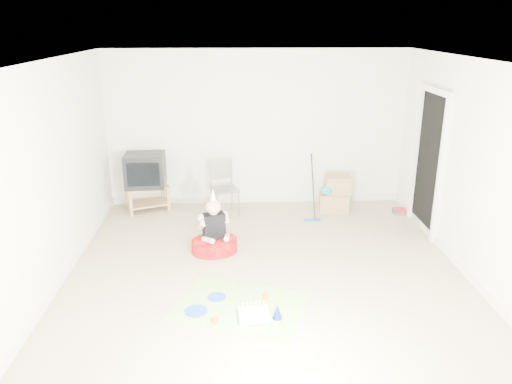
{
  "coord_description": "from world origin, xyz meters",
  "views": [
    {
      "loc": [
        -0.36,
        -5.73,
        3.01
      ],
      "look_at": [
        -0.1,
        0.4,
        0.9
      ],
      "focal_mm": 35.0,
      "sensor_mm": 36.0,
      "label": 1
    }
  ],
  "objects_px": {
    "folding_chair": "(225,189)",
    "birthday_cake": "(254,315)",
    "cardboard_boxes": "(335,194)",
    "tv_stand": "(147,195)",
    "crt_tv": "(145,170)",
    "seated_woman": "(214,238)"
  },
  "relations": [
    {
      "from": "tv_stand",
      "to": "birthday_cake",
      "type": "relative_size",
      "value": 2.31
    },
    {
      "from": "birthday_cake",
      "to": "tv_stand",
      "type": "bearing_deg",
      "value": 116.4
    },
    {
      "from": "tv_stand",
      "to": "folding_chair",
      "type": "xyz_separation_m",
      "value": [
        1.3,
        -0.26,
        0.18
      ]
    },
    {
      "from": "tv_stand",
      "to": "folding_chair",
      "type": "height_order",
      "value": "folding_chair"
    },
    {
      "from": "crt_tv",
      "to": "cardboard_boxes",
      "type": "height_order",
      "value": "crt_tv"
    },
    {
      "from": "tv_stand",
      "to": "crt_tv",
      "type": "relative_size",
      "value": 1.25
    },
    {
      "from": "birthday_cake",
      "to": "crt_tv",
      "type": "bearing_deg",
      "value": 116.4
    },
    {
      "from": "cardboard_boxes",
      "to": "birthday_cake",
      "type": "height_order",
      "value": "cardboard_boxes"
    },
    {
      "from": "folding_chair",
      "to": "birthday_cake",
      "type": "xyz_separation_m",
      "value": [
        0.35,
        -3.07,
        -0.39
      ]
    },
    {
      "from": "crt_tv",
      "to": "folding_chair",
      "type": "bearing_deg",
      "value": -13.54
    },
    {
      "from": "tv_stand",
      "to": "birthday_cake",
      "type": "bearing_deg",
      "value": -63.6
    },
    {
      "from": "crt_tv",
      "to": "folding_chair",
      "type": "relative_size",
      "value": 0.71
    },
    {
      "from": "folding_chair",
      "to": "birthday_cake",
      "type": "distance_m",
      "value": 3.11
    },
    {
      "from": "birthday_cake",
      "to": "cardboard_boxes",
      "type": "bearing_deg",
      "value": 65.05
    },
    {
      "from": "tv_stand",
      "to": "seated_woman",
      "type": "bearing_deg",
      "value": -54.59
    },
    {
      "from": "cardboard_boxes",
      "to": "birthday_cake",
      "type": "bearing_deg",
      "value": -114.95
    },
    {
      "from": "tv_stand",
      "to": "crt_tv",
      "type": "height_order",
      "value": "crt_tv"
    },
    {
      "from": "folding_chair",
      "to": "cardboard_boxes",
      "type": "xyz_separation_m",
      "value": [
        1.82,
        0.09,
        -0.14
      ]
    },
    {
      "from": "folding_chair",
      "to": "tv_stand",
      "type": "bearing_deg",
      "value": 168.69
    },
    {
      "from": "crt_tv",
      "to": "birthday_cake",
      "type": "height_order",
      "value": "crt_tv"
    },
    {
      "from": "tv_stand",
      "to": "birthday_cake",
      "type": "xyz_separation_m",
      "value": [
        1.65,
        -3.33,
        -0.21
      ]
    },
    {
      "from": "folding_chair",
      "to": "birthday_cake",
      "type": "height_order",
      "value": "folding_chair"
    }
  ]
}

